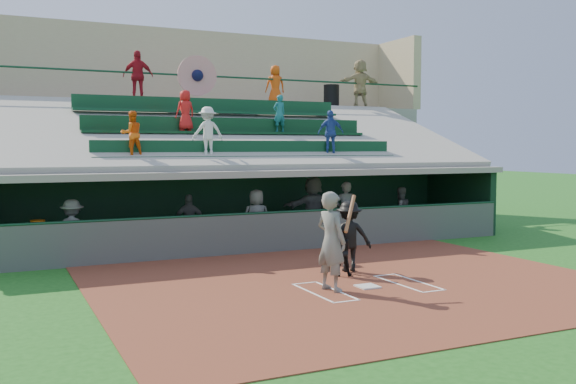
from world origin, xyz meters
name	(u,v)px	position (x,y,z in m)	size (l,w,h in m)	color
ground	(367,288)	(0.00, 0.00, 0.00)	(100.00, 100.00, 0.00)	#1B5818
dirt_slab	(355,283)	(0.00, 0.50, 0.01)	(11.00, 9.00, 0.02)	brown
home_plate	(367,286)	(0.00, 0.00, 0.04)	(0.43, 0.43, 0.03)	silver
batters_box_chalk	(367,287)	(0.00, 0.00, 0.02)	(2.65, 1.85, 0.01)	white
dugout_floor	(249,243)	(0.00, 6.75, 0.02)	(16.00, 3.50, 0.04)	gray
concourse_slab	(187,163)	(0.00, 13.50, 2.30)	(20.00, 3.00, 4.60)	gray
grandstand	(210,166)	(-0.01, 10.51, 2.26)	(20.40, 10.40, 7.80)	#4E534E
batter_at_plate	(331,241)	(-0.83, 0.06, 1.04)	(0.96, 0.85, 2.03)	#5C5F59
catcher	(340,251)	(0.07, 1.29, 0.58)	(0.55, 0.43, 1.13)	black
home_umpire	(349,236)	(0.53, 1.67, 0.85)	(1.07, 0.62, 1.66)	black
dugout_bench	(238,229)	(0.15, 8.14, 0.29)	(16.64, 0.50, 0.50)	brown
white_table	(36,247)	(-6.09, 6.17, 0.38)	(0.78, 0.59, 0.69)	white
water_cooler	(38,227)	(-6.04, 6.12, 0.91)	(0.36, 0.36, 0.36)	orange
dugout_player_a	(72,230)	(-5.25, 5.72, 0.83)	(1.02, 0.59, 1.58)	#5A5D58
dugout_player_b	(190,221)	(-1.93, 6.54, 0.81)	(0.91, 0.38, 1.55)	#555753
dugout_player_c	(257,219)	(-0.18, 5.72, 0.89)	(0.83, 0.54, 1.69)	#595C57
dugout_player_d	(313,208)	(2.07, 6.54, 1.04)	(1.85, 0.59, 1.99)	#5B5E59
dugout_player_e	(345,211)	(2.95, 6.05, 0.95)	(0.66, 0.44, 1.82)	#5C5E59
dugout_player_f	(400,211)	(5.13, 6.20, 0.84)	(0.77, 0.60, 1.59)	#535651
trash_bin	(331,97)	(6.28, 13.04, 5.10)	(0.67, 0.67, 1.00)	black
concourse_staff_a	(138,76)	(-2.19, 12.02, 5.50)	(1.06, 0.44, 1.80)	#A6131F
concourse_staff_b	(275,85)	(3.23, 12.09, 5.38)	(0.77, 0.50, 1.57)	#D6480C
concourse_staff_c	(360,83)	(7.10, 12.06, 5.61)	(1.87, 0.59, 2.01)	tan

